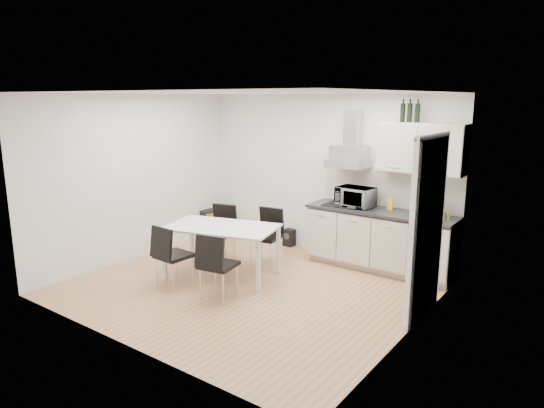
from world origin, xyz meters
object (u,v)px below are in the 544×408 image
at_px(chair_far_left, 220,234).
at_px(dining_table, 222,231).
at_px(chair_near_right, 219,266).
at_px(guitar_amp, 216,222).
at_px(chair_near_left, 174,256).
at_px(floor_speaker, 289,238).
at_px(kitchenette, 384,216).
at_px(chair_far_right, 266,238).

bearing_deg(chair_far_left, dining_table, 119.00).
xyz_separation_m(chair_near_right, guitar_amp, (-2.03, 2.16, -0.19)).
height_order(chair_near_left, floor_speaker, chair_near_left).
distance_m(kitchenette, chair_near_right, 2.61).
bearing_deg(chair_far_left, guitar_amp, -60.37).
height_order(chair_near_right, floor_speaker, chair_near_right).
distance_m(dining_table, chair_far_right, 0.81).
xyz_separation_m(kitchenette, chair_near_right, (-1.26, -2.25, -0.39)).
bearing_deg(chair_near_left, floor_speaker, 88.67).
bearing_deg(chair_far_left, floor_speaker, -124.69).
xyz_separation_m(kitchenette, guitar_amp, (-3.30, -0.08, -0.58)).
height_order(chair_near_left, chair_near_right, same).
bearing_deg(chair_near_right, floor_speaker, 92.68).
bearing_deg(chair_far_right, chair_far_left, 10.57).
bearing_deg(chair_near_right, kitchenette, 50.84).
bearing_deg(chair_far_right, guitar_amp, -32.42).
bearing_deg(dining_table, chair_far_right, 57.22).
bearing_deg(kitchenette, chair_far_right, -149.96).
xyz_separation_m(dining_table, guitar_amp, (-1.54, 1.54, -0.43)).
bearing_deg(chair_near_left, dining_table, 74.07).
xyz_separation_m(kitchenette, chair_near_left, (-2.00, -2.32, -0.39)).
bearing_deg(chair_near_left, guitar_amp, 123.41).
bearing_deg(chair_far_left, kitchenette, -168.89).
bearing_deg(chair_near_right, guitar_amp, 123.35).
relative_size(kitchenette, chair_far_right, 2.86).
height_order(chair_far_right, chair_near_left, same).
bearing_deg(kitchenette, chair_far_left, -153.38).
distance_m(kitchenette, floor_speaker, 1.93).
height_order(kitchenette, floor_speaker, kitchenette).
relative_size(kitchenette, floor_speaker, 8.48).
relative_size(chair_far_right, floor_speaker, 2.96).
bearing_deg(floor_speaker, chair_near_right, -77.22).
distance_m(chair_near_left, floor_speaker, 2.51).
bearing_deg(chair_far_right, kitchenette, -158.05).
bearing_deg(chair_near_right, dining_table, 118.70).
height_order(chair_far_left, chair_near_right, same).
bearing_deg(dining_table, kitchenette, 27.31).
distance_m(dining_table, chair_far_left, 0.74).
distance_m(chair_near_right, floor_speaker, 2.49).
bearing_deg(chair_near_right, chair_near_left, 175.60).
bearing_deg(kitchenette, chair_near_right, -119.27).
xyz_separation_m(chair_far_left, chair_near_right, (0.99, -1.12, 0.00)).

